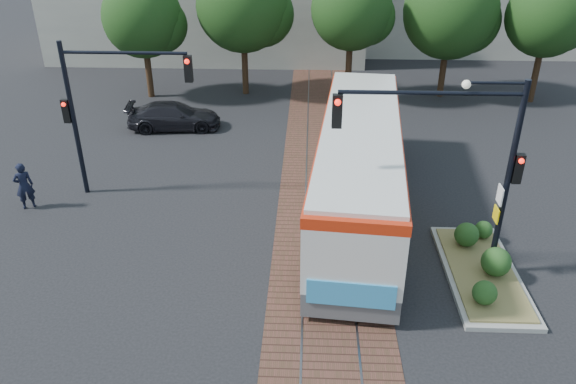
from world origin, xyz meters
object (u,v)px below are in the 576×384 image
signal_pole_left (100,100)px  parked_car (174,116)px  city_bus (359,163)px  traffic_island (482,265)px  signal_pole_main (469,151)px  officer (24,186)px

signal_pole_left → parked_car: bearing=82.8°
city_bus → signal_pole_left: signal_pole_left is taller
parked_car → traffic_island: bearing=-139.3°
traffic_island → signal_pole_main: bearing=174.6°
city_bus → traffic_island: (3.65, -3.87, -1.61)m
city_bus → officer: bearing=-173.1°
parked_car → signal_pole_left: bearing=167.5°
city_bus → parked_car: size_ratio=2.87×
signal_pole_left → parked_car: size_ratio=1.30×
officer → parked_car: bearing=-147.4°
officer → city_bus: bearing=148.4°
officer → parked_car: size_ratio=0.40×
traffic_island → signal_pole_main: size_ratio=0.87×
traffic_island → parked_car: parked_car is taller
parked_car → officer: bearing=150.3°
signal_pole_main → signal_pole_left: size_ratio=1.00×
signal_pole_left → officer: bearing=-155.3°
signal_pole_main → signal_pole_left: (-12.23, 4.80, -0.29)m
city_bus → signal_pole_left: (-9.54, 1.03, 1.92)m
city_bus → signal_pole_main: bearing=-49.0°
officer → signal_pole_main: bearing=134.1°
traffic_island → signal_pole_main: (-0.96, 0.09, 3.83)m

